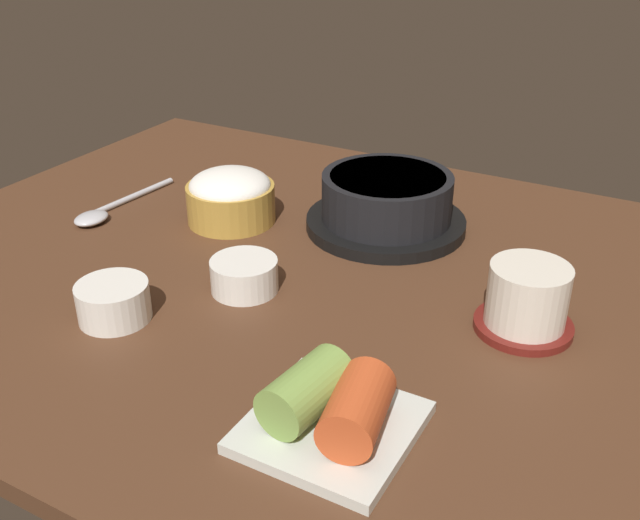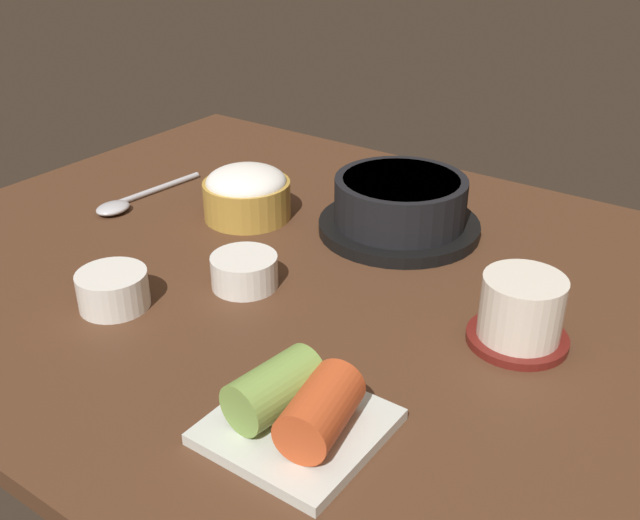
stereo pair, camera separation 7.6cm
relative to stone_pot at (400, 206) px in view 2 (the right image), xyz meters
The scene contains 8 objects.
dining_table 15.07cm from the stone_pot, 99.04° to the right, with size 100.00×76.00×2.00cm, color #4C2D1C.
stone_pot is the anchor object (origin of this frame).
rice_bowl 19.38cm from the stone_pot, 157.60° to the right, with size 11.02×11.02×6.70cm.
tea_cup_with_saucer 25.39cm from the stone_pot, 34.31° to the right, with size 9.47×9.47×6.80cm.
banchan_cup_center 22.07cm from the stone_pot, 107.71° to the right, with size 7.10×7.10×3.46cm.
kimchi_plate 38.00cm from the stone_pot, 71.98° to the right, with size 12.62×12.62×5.40cm.
side_bowl_near 35.06cm from the stone_pot, 114.83° to the right, with size 7.12×7.12×3.80cm.
spoon 36.07cm from the stone_pot, 156.84° to the right, with size 3.67×17.84×1.35cm.
Camera 2 is at (41.13, -56.85, 40.78)cm, focal length 40.86 mm.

